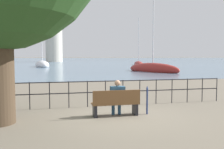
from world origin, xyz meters
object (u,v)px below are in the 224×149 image
sailboat_2 (153,69)px  sailboat_3 (138,64)px  seated_person_left (117,96)px  harbor_lighthouse (54,29)px  park_bench (116,104)px  closed_umbrella (147,98)px  sailboat_0 (42,65)px

sailboat_2 → sailboat_3: bearing=50.7°
seated_person_left → harbor_lighthouse: bearing=91.4°
sailboat_3 → harbor_lighthouse: (-18.58, 36.76, 11.14)m
park_bench → sailboat_2: size_ratio=0.15×
harbor_lighthouse → sailboat_2: bearing=-78.4°
sailboat_3 → harbor_lighthouse: 42.67m
closed_umbrella → sailboat_3: (15.47, 45.56, -0.25)m
park_bench → seated_person_left: 0.27m
harbor_lighthouse → sailboat_3: bearing=-63.2°
sailboat_3 → closed_umbrella: bearing=-96.5°
closed_umbrella → park_bench: bearing=-178.7°
closed_umbrella → sailboat_2: bearing=67.2°
seated_person_left → sailboat_0: sailboat_0 is taller
closed_umbrella → seated_person_left: bearing=177.4°
sailboat_0 → sailboat_3: sailboat_3 is taller
sailboat_2 → harbor_lighthouse: harbor_lighthouse is taller
closed_umbrella → harbor_lighthouse: bearing=92.2°
seated_person_left → harbor_lighthouse: harbor_lighthouse is taller
sailboat_0 → sailboat_3: 21.57m
park_bench → harbor_lighthouse: 83.11m
sailboat_2 → sailboat_3: size_ratio=0.94×
park_bench → harbor_lighthouse: (-1.97, 82.35, 11.03)m
sailboat_2 → seated_person_left: bearing=-139.7°
sailboat_0 → sailboat_2: 23.00m
park_bench → sailboat_0: bearing=96.0°
sailboat_2 → closed_umbrella: bearing=-137.3°
closed_umbrella → harbor_lighthouse: 83.10m
seated_person_left → sailboat_0: size_ratio=0.12×
park_bench → sailboat_3: sailboat_3 is taller
seated_person_left → sailboat_3: (16.54, 45.51, -0.36)m
park_bench → seated_person_left: (0.07, 0.07, 0.25)m
seated_person_left → sailboat_0: 39.99m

